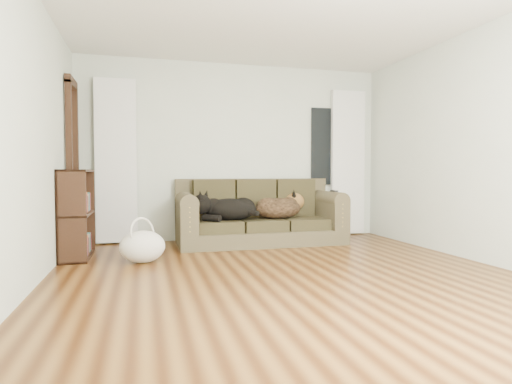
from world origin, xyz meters
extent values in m
plane|color=#3C1E0A|center=(0.00, 0.00, 0.00)|extent=(5.00, 5.00, 0.00)
cube|color=beige|center=(0.00, 2.50, 1.30)|extent=(4.50, 0.04, 2.60)
cube|color=beige|center=(-2.25, 0.00, 1.30)|extent=(0.04, 5.00, 2.60)
cube|color=beige|center=(2.25, 0.00, 1.30)|extent=(0.04, 5.00, 2.60)
cube|color=white|center=(-1.70, 2.42, 1.15)|extent=(0.55, 0.08, 2.25)
cube|color=white|center=(1.80, 2.42, 1.15)|extent=(0.55, 0.08, 2.25)
cube|color=black|center=(1.45, 2.47, 1.40)|extent=(0.50, 0.03, 1.20)
cube|color=black|center=(-2.20, 2.05, 1.05)|extent=(0.07, 0.60, 2.10)
cube|color=#463D24|center=(0.24, 1.97, 0.45)|extent=(2.29, 0.99, 0.94)
ellipsoid|color=black|center=(-0.25, 1.90, 0.48)|extent=(0.85, 0.72, 0.30)
ellipsoid|color=black|center=(0.52, 1.95, 0.49)|extent=(0.81, 0.64, 0.32)
cube|color=black|center=(1.28, 1.80, 0.73)|extent=(0.06, 0.20, 0.02)
ellipsoid|color=silver|center=(-1.36, 1.04, 0.16)|extent=(0.60, 0.54, 0.36)
cube|color=black|center=(-2.09, 1.53, 0.50)|extent=(0.42, 0.85, 1.02)
camera|label=1|loc=(-1.34, -3.77, 0.99)|focal=30.00mm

